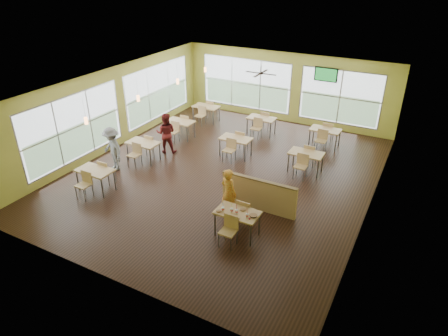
{
  "coord_description": "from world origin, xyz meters",
  "views": [
    {
      "loc": [
        5.92,
        -11.14,
        6.84
      ],
      "look_at": [
        0.71,
        -1.35,
        1.01
      ],
      "focal_mm": 32.0,
      "sensor_mm": 36.0,
      "label": 1
    }
  ],
  "objects_px": {
    "main_table": "(237,216)",
    "half_wall_divider": "(259,194)",
    "man_plaid": "(229,193)",
    "food_basket": "(253,216)"
  },
  "relations": [
    {
      "from": "main_table",
      "to": "half_wall_divider",
      "type": "bearing_deg",
      "value": 90.0
    },
    {
      "from": "main_table",
      "to": "man_plaid",
      "type": "distance_m",
      "value": 0.97
    },
    {
      "from": "half_wall_divider",
      "to": "food_basket",
      "type": "xyz_separation_m",
      "value": [
        0.47,
        -1.44,
        0.25
      ]
    },
    {
      "from": "half_wall_divider",
      "to": "food_basket",
      "type": "distance_m",
      "value": 1.54
    },
    {
      "from": "man_plaid",
      "to": "food_basket",
      "type": "xyz_separation_m",
      "value": [
        1.11,
        -0.71,
        -0.0
      ]
    },
    {
      "from": "main_table",
      "to": "half_wall_divider",
      "type": "relative_size",
      "value": 0.63
    },
    {
      "from": "main_table",
      "to": "man_plaid",
      "type": "height_order",
      "value": "man_plaid"
    },
    {
      "from": "main_table",
      "to": "food_basket",
      "type": "xyz_separation_m",
      "value": [
        0.47,
        0.01,
        0.15
      ]
    },
    {
      "from": "man_plaid",
      "to": "food_basket",
      "type": "height_order",
      "value": "man_plaid"
    },
    {
      "from": "half_wall_divider",
      "to": "man_plaid",
      "type": "distance_m",
      "value": 1.0
    }
  ]
}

